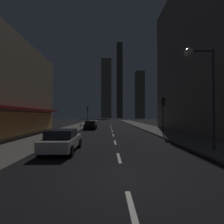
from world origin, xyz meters
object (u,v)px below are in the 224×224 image
at_px(traffic_light_near_right, 163,108).
at_px(street_lamp_right, 201,74).
at_px(car_parked_near, 62,140).
at_px(traffic_light_far_left, 88,112).
at_px(fire_hydrant_far_left, 81,125).
at_px(car_parked_far, 91,125).

height_order(traffic_light_near_right, street_lamp_right, street_lamp_right).
bearing_deg(car_parked_near, street_lamp_right, -2.42).
bearing_deg(traffic_light_near_right, traffic_light_far_left, 117.49).
distance_m(fire_hydrant_far_left, traffic_light_far_left, 7.89).
relative_size(car_parked_far, fire_hydrant_far_left, 6.48).
height_order(car_parked_near, fire_hydrant_far_left, car_parked_near).
bearing_deg(traffic_light_far_left, car_parked_near, -86.18).
relative_size(traffic_light_near_right, traffic_light_far_left, 1.00).
xyz_separation_m(car_parked_far, fire_hydrant_far_left, (-2.30, 3.78, -0.29)).
xyz_separation_m(traffic_light_near_right, street_lamp_right, (-0.12, -7.68, 1.87)).
relative_size(traffic_light_far_left, street_lamp_right, 0.64).
xyz_separation_m(fire_hydrant_far_left, traffic_light_far_left, (0.40, 7.39, 2.74)).
xyz_separation_m(car_parked_near, fire_hydrant_far_left, (-2.30, 21.06, -0.29)).
bearing_deg(fire_hydrant_far_left, car_parked_near, -83.77).
bearing_deg(fire_hydrant_far_left, car_parked_far, -58.69).
relative_size(traffic_light_near_right, street_lamp_right, 0.64).
relative_size(car_parked_near, traffic_light_near_right, 1.01).
relative_size(fire_hydrant_far_left, street_lamp_right, 0.10).
bearing_deg(traffic_light_near_right, fire_hydrant_far_left, 129.66).
distance_m(traffic_light_near_right, street_lamp_right, 7.91).
bearing_deg(car_parked_far, fire_hydrant_far_left, 121.31).
xyz_separation_m(traffic_light_near_right, traffic_light_far_left, (-11.00, 21.14, 0.00)).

